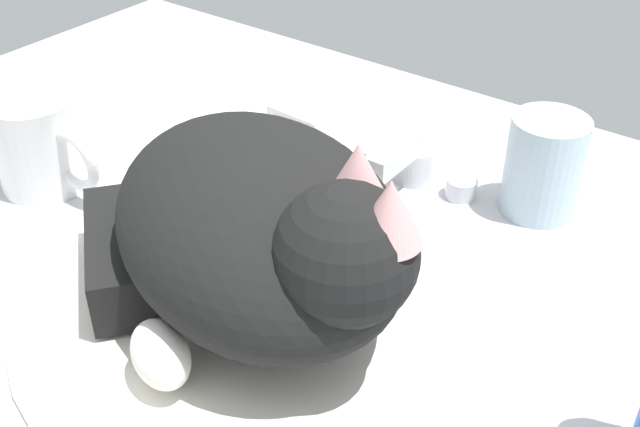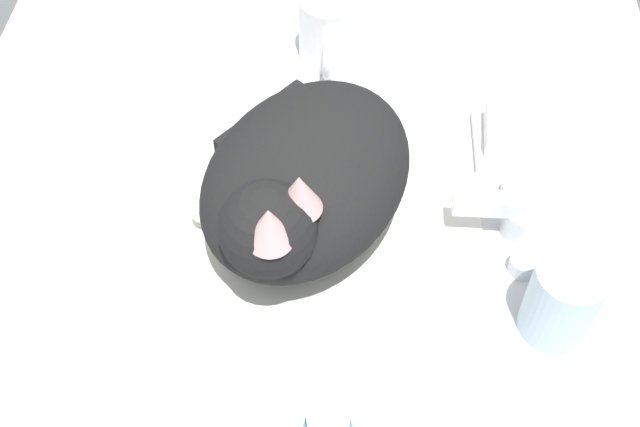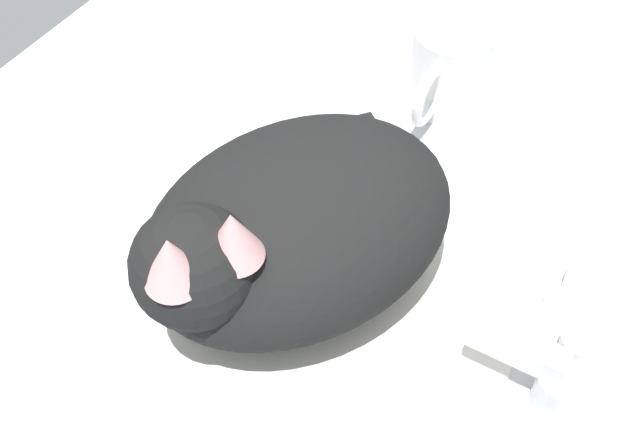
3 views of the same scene
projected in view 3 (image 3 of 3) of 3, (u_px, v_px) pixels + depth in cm
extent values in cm
cube|color=silver|center=(302.00, 293.00, 69.25)|extent=(110.00, 82.50, 3.00)
cylinder|color=white|center=(301.00, 279.00, 67.79)|extent=(36.01, 36.01, 0.88)
cylinder|color=silver|center=(559.00, 389.00, 59.74)|extent=(3.60, 3.60, 3.33)
cube|color=silver|center=(518.00, 348.00, 58.91)|extent=(2.00, 7.15, 2.00)
cylinder|color=silver|center=(578.00, 346.00, 63.04)|extent=(2.80, 2.80, 1.80)
ellipsoid|color=black|center=(300.00, 226.00, 62.75)|extent=(30.76, 27.58, 12.54)
sphere|color=black|center=(194.00, 267.00, 55.82)|extent=(11.75, 11.75, 8.84)
ellipsoid|color=white|center=(219.00, 272.00, 57.90)|extent=(7.26, 6.84, 4.86)
cone|color=#DB9E9E|center=(226.00, 232.00, 52.91)|extent=(5.29, 5.29, 3.98)
cone|color=#DB9E9E|center=(171.00, 260.00, 51.41)|extent=(5.29, 5.29, 3.98)
cube|color=black|center=(313.00, 162.00, 73.02)|extent=(12.61, 11.33, 4.27)
ellipsoid|color=white|center=(197.00, 216.00, 69.14)|extent=(6.60, 5.63, 3.84)
cylinder|color=white|center=(450.00, 67.00, 79.73)|extent=(7.64, 7.64, 8.55)
torus|color=white|center=(428.00, 97.00, 76.86)|extent=(5.79, 1.00, 5.79)
cube|color=white|center=(599.00, 278.00, 67.68)|extent=(9.00, 6.40, 1.20)
cube|color=white|center=(606.00, 263.00, 66.19)|extent=(6.41, 4.73, 2.76)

